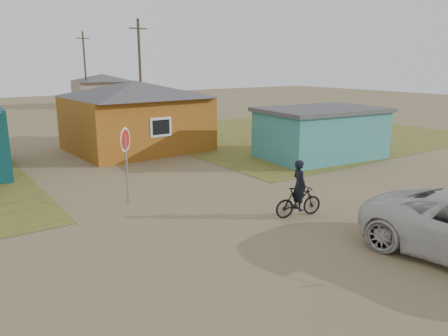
# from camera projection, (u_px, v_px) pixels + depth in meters

# --- Properties ---
(ground) EXTENTS (120.00, 120.00, 0.00)m
(ground) POSITION_uv_depth(u_px,v_px,m) (259.00, 236.00, 12.63)
(ground) COLOR olive
(grass_ne) EXTENTS (20.00, 18.00, 0.00)m
(grass_ne) POSITION_uv_depth(u_px,v_px,m) (295.00, 133.00, 30.79)
(grass_ne) COLOR olive
(grass_ne) RESTS_ON ground
(house_yellow) EXTENTS (7.72, 6.76, 3.90)m
(house_yellow) POSITION_uv_depth(u_px,v_px,m) (136.00, 115.00, 24.69)
(house_yellow) COLOR #965417
(house_yellow) RESTS_ON ground
(shed_turquoise) EXTENTS (6.71, 4.93, 2.60)m
(shed_turquoise) POSITION_uv_depth(u_px,v_px,m) (321.00, 133.00, 22.80)
(shed_turquoise) COLOR teal
(shed_turquoise) RESTS_ON ground
(house_beige_east) EXTENTS (6.95, 6.05, 3.60)m
(house_beige_east) POSITION_uv_depth(u_px,v_px,m) (103.00, 90.00, 49.59)
(house_beige_east) COLOR gray
(house_beige_east) RESTS_ON ground
(utility_pole_near) EXTENTS (1.40, 0.20, 8.00)m
(utility_pole_near) POSITION_uv_depth(u_px,v_px,m) (140.00, 72.00, 32.78)
(utility_pole_near) COLOR #453C29
(utility_pole_near) RESTS_ON ground
(utility_pole_far) EXTENTS (1.40, 0.20, 8.00)m
(utility_pole_far) POSITION_uv_depth(u_px,v_px,m) (85.00, 69.00, 46.07)
(utility_pole_far) COLOR #453C29
(utility_pole_far) RESTS_ON ground
(stop_sign) EXTENTS (0.83, 0.39, 2.73)m
(stop_sign) POSITION_uv_depth(u_px,v_px,m) (126.00, 148.00, 15.09)
(stop_sign) COLOR gray
(stop_sign) RESTS_ON ground
(cyclist) EXTENTS (1.73, 0.83, 1.88)m
(cyclist) POSITION_uv_depth(u_px,v_px,m) (299.00, 196.00, 14.05)
(cyclist) COLOR black
(cyclist) RESTS_ON ground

